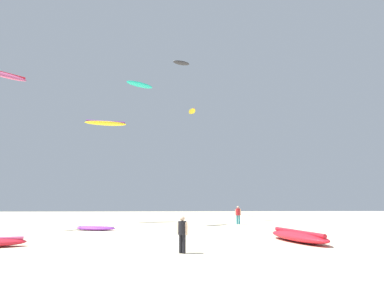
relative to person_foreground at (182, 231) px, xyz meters
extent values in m
plane|color=beige|center=(1.05, -4.99, -0.95)|extent=(120.00, 120.00, 0.00)
cylinder|color=black|center=(-0.07, 0.05, -0.55)|extent=(0.15, 0.15, 0.80)
cylinder|color=black|center=(0.07, -0.05, -0.55)|extent=(0.15, 0.15, 0.80)
cylinder|color=black|center=(0.00, 0.00, 0.15)|extent=(0.37, 0.37, 0.60)
cylinder|color=beige|center=(-0.17, 0.13, 0.13)|extent=(0.11, 0.11, 0.55)
cylinder|color=beige|center=(0.17, -0.13, 0.13)|extent=(0.11, 0.11, 0.55)
sphere|color=beige|center=(0.00, 0.00, 0.57)|extent=(0.22, 0.22, 0.22)
cylinder|color=teal|center=(5.50, 18.43, -0.52)|extent=(0.16, 0.16, 0.85)
cylinder|color=teal|center=(5.68, 18.36, -0.52)|extent=(0.16, 0.16, 0.85)
cylinder|color=#B21E23|center=(5.59, 18.39, 0.22)|extent=(0.39, 0.39, 0.64)
cylinder|color=beige|center=(5.38, 18.48, 0.19)|extent=(0.11, 0.11, 0.58)
cylinder|color=beige|center=(5.80, 18.31, 0.19)|extent=(0.11, 0.11, 0.58)
sphere|color=beige|center=(5.59, 18.39, 0.66)|extent=(0.23, 0.23, 0.23)
ellipsoid|color=purple|center=(-6.43, 12.07, -0.77)|extent=(3.27, 1.61, 0.37)
cylinder|color=white|center=(-6.43, 12.07, -0.63)|extent=(2.85, 0.81, 0.14)
ellipsoid|color=red|center=(6.56, 4.06, -0.65)|extent=(2.68, 5.57, 0.58)
cylinder|color=red|center=(6.56, 4.06, -0.41)|extent=(1.34, 4.86, 0.24)
ellipsoid|color=#19B29E|center=(-3.88, 17.25, 12.30)|extent=(2.81, 2.59, 0.43)
ellipsoid|color=#E5598C|center=(-14.59, 13.07, 11.64)|extent=(3.17, 3.37, 0.89)
cylinder|color=red|center=(-14.59, 13.07, 11.80)|extent=(2.33, 2.58, 0.16)
ellipsoid|color=#2D2D33|center=(0.18, 24.66, 17.43)|extent=(2.14, 1.35, 0.52)
cylinder|color=white|center=(0.18, 24.66, 17.52)|extent=(1.79, 0.83, 0.09)
ellipsoid|color=yellow|center=(1.91, 35.38, 14.17)|extent=(1.37, 3.06, 0.62)
cylinder|color=#E5598C|center=(1.91, 35.38, 14.31)|extent=(0.59, 2.70, 0.13)
ellipsoid|color=yellow|center=(-7.94, 22.01, 9.47)|extent=(4.55, 2.29, 0.46)
cylinder|color=purple|center=(-7.94, 22.01, 9.67)|extent=(3.95, 1.19, 0.19)
camera|label=1|loc=(-0.26, -16.58, 1.43)|focal=34.03mm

